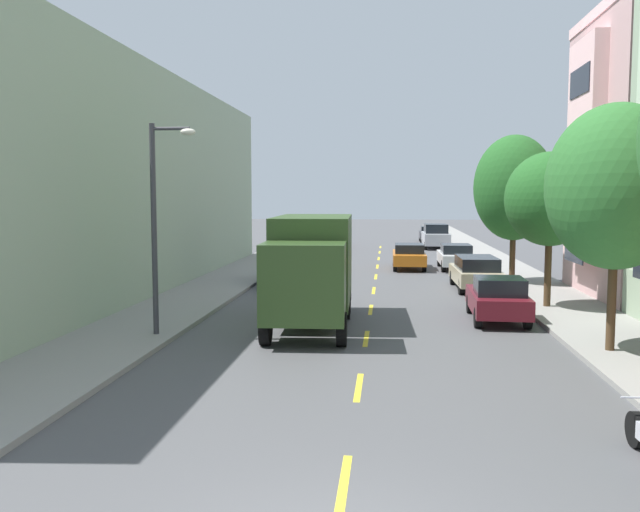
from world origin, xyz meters
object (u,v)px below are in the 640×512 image
(parked_hatchback_burgundy, at_px, (498,299))
(street_lamp, at_px, (159,212))
(street_tree_third, at_px, (550,199))
(parked_suv_silver, at_px, (436,236))
(parked_wagon_champagne, at_px, (476,272))
(parked_sedan_charcoal, at_px, (430,234))
(delivery_box_truck, at_px, (312,265))
(parked_wagon_navy, at_px, (285,266))
(parked_pickup_red, at_px, (327,237))
(street_tree_second, at_px, (616,187))
(moving_orange_sedan, at_px, (409,256))
(parked_sedan_white, at_px, (456,256))
(street_tree_farthest, at_px, (514,188))
(parked_sedan_forest, at_px, (321,242))

(parked_hatchback_burgundy, bearing_deg, street_lamp, -159.61)
(street_tree_third, xyz_separation_m, parked_suv_silver, (-2.07, 28.49, -3.04))
(parked_wagon_champagne, bearing_deg, parked_sedan_charcoal, 90.30)
(delivery_box_truck, distance_m, parked_wagon_navy, 10.68)
(street_lamp, bearing_deg, street_tree_third, 26.81)
(parked_suv_silver, bearing_deg, parked_pickup_red, 176.38)
(street_tree_second, bearing_deg, street_lamp, 176.30)
(moving_orange_sedan, bearing_deg, parked_pickup_red, 111.33)
(parked_pickup_red, distance_m, moving_orange_sedan, 16.82)
(parked_sedan_white, bearing_deg, delivery_box_truck, -110.02)
(parked_pickup_red, bearing_deg, street_tree_third, -69.73)
(street_tree_second, xyz_separation_m, parked_wagon_champagne, (-1.93, 12.02, -3.58))
(parked_wagon_champagne, xyz_separation_m, parked_hatchback_burgundy, (-0.22, -7.44, -0.05))
(parked_sedan_charcoal, bearing_deg, parked_hatchback_burgundy, -90.10)
(street_tree_third, height_order, parked_suv_silver, street_tree_third)
(street_tree_farthest, relative_size, parked_sedan_forest, 1.50)
(parked_suv_silver, distance_m, parked_pickup_red, 8.67)
(street_tree_third, bearing_deg, parked_pickup_red, 110.27)
(street_tree_second, xyz_separation_m, delivery_box_truck, (-8.21, 3.28, -2.43))
(street_tree_third, distance_m, parked_sedan_charcoal, 35.55)
(parked_wagon_champagne, relative_size, parked_hatchback_burgundy, 1.17)
(street_tree_second, distance_m, parked_hatchback_burgundy, 6.23)
(street_lamp, height_order, parked_hatchback_burgundy, street_lamp)
(parked_wagon_champagne, bearing_deg, street_tree_farthest, 46.56)
(parked_pickup_red, bearing_deg, parked_wagon_champagne, -69.92)
(parked_sedan_white, xyz_separation_m, parked_sedan_charcoal, (-0.11, 21.99, 0.00))
(street_tree_second, relative_size, street_lamp, 1.05)
(street_lamp, distance_m, parked_hatchback_burgundy, 11.25)
(parked_wagon_navy, bearing_deg, delivery_box_truck, -76.67)
(parked_suv_silver, relative_size, parked_hatchback_burgundy, 1.19)
(moving_orange_sedan, bearing_deg, parked_suv_silver, 80.48)
(street_lamp, bearing_deg, street_tree_farthest, 47.08)
(parked_suv_silver, relative_size, parked_wagon_navy, 1.02)
(moving_orange_sedan, bearing_deg, street_tree_third, -71.01)
(parked_sedan_white, relative_size, parked_sedan_forest, 0.99)
(parked_wagon_champagne, height_order, parked_sedan_forest, parked_wagon_champagne)
(parked_sedan_forest, bearing_deg, parked_hatchback_burgundy, -71.94)
(parked_sedan_charcoal, bearing_deg, moving_orange_sedan, -96.52)
(street_lamp, distance_m, parked_sedan_white, 22.34)
(parked_sedan_white, xyz_separation_m, parked_hatchback_burgundy, (-0.17, -15.80, 0.01))
(street_tree_third, xyz_separation_m, parked_sedan_charcoal, (-2.09, 35.33, -3.28))
(parked_suv_silver, xyz_separation_m, parked_hatchback_burgundy, (-0.09, -30.93, -0.23))
(delivery_box_truck, distance_m, moving_orange_sedan, 17.53)
(street_tree_second, relative_size, street_tree_farthest, 0.94)
(street_tree_second, height_order, parked_suv_silver, street_tree_second)
(parked_sedan_white, height_order, parked_hatchback_burgundy, parked_hatchback_burgundy)
(parked_sedan_white, bearing_deg, parked_wagon_navy, -142.07)
(parked_sedan_white, height_order, parked_pickup_red, parked_pickup_red)
(parked_suv_silver, distance_m, parked_hatchback_burgundy, 30.94)
(parked_pickup_red, bearing_deg, parked_hatchback_burgundy, -74.78)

